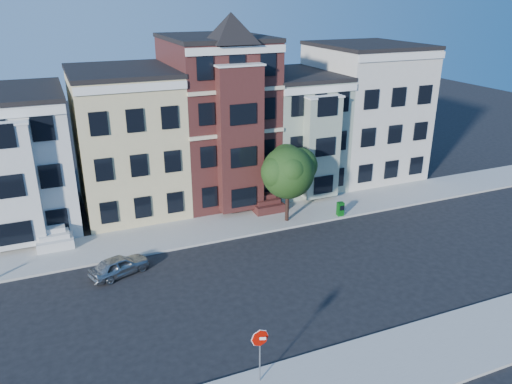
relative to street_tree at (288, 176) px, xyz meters
name	(u,v)px	position (x,y,z in m)	size (l,w,h in m)	color
ground	(302,278)	(-2.51, -7.08, -3.49)	(120.00, 120.00, 0.00)	black
far_sidewalk	(249,222)	(-2.51, 0.92, -3.42)	(60.00, 4.00, 0.15)	#9E9B93
near_sidewalk	(388,366)	(-2.51, -15.08, -3.42)	(60.00, 4.00, 0.15)	#9E9B93
house_white	(8,162)	(-17.51, 7.42, 1.01)	(8.00, 9.00, 9.00)	silver
house_yellow	(127,142)	(-9.51, 7.42, 1.51)	(7.00, 9.00, 10.00)	#CFBC87
house_brown	(217,120)	(-2.51, 7.42, 2.51)	(7.00, 9.00, 12.00)	#421D1A
house_green	(292,131)	(3.99, 7.42, 1.01)	(6.00, 9.00, 9.00)	gray
house_cream	(363,112)	(10.99, 7.42, 2.01)	(8.00, 9.00, 11.00)	beige
street_tree	(288,176)	(0.00, 0.00, 0.00)	(5.75, 5.75, 6.69)	#27471A
parked_car	(119,265)	(-12.01, -2.69, -2.91)	(1.39, 3.44, 1.17)	#969A9E
newspaper_box	(340,209)	(3.94, -0.72, -2.84)	(0.45, 0.40, 1.00)	#0B5713
stop_sign	(260,352)	(-8.01, -13.79, -1.92)	(0.78, 0.11, 2.84)	#BA0B00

